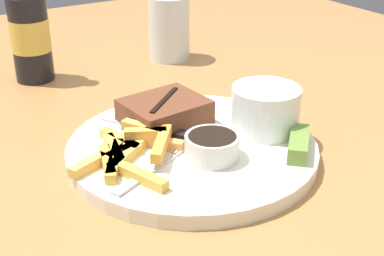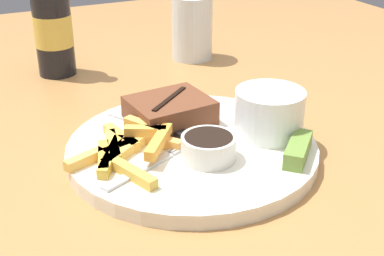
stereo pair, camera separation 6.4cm
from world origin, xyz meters
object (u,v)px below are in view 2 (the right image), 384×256
Objects in this scene: knife_utensil at (170,131)px; dipping_sauce_cup at (211,146)px; pickle_spear at (298,150)px; beer_bottle at (53,28)px; steak_portion at (171,110)px; coleslaw_cup at (269,110)px; drinking_glass at (192,28)px; dinner_plate at (192,149)px; fork_utensil at (145,167)px.

dipping_sauce_cup is at bearing 162.36° from knife_utensil.
beer_bottle is (-0.18, 0.45, 0.05)m from pickle_spear.
dipping_sauce_cup is at bearing -89.45° from steak_portion.
knife_utensil is at bearing 131.25° from pickle_spear.
pickle_spear is 0.48m from beer_bottle.
steak_portion reaches higher than dipping_sauce_cup.
coleslaw_cup is 0.76× the size of drinking_glass.
coleslaw_cup is at bearing -10.57° from dinner_plate.
pickle_spear is at bearing -42.08° from dinner_plate.
dinner_plate is 4.57× the size of pickle_spear.
steak_portion is at bearing -120.67° from drinking_glass.
pickle_spear is (0.09, -0.15, -0.01)m from steak_portion.
pickle_spear is at bearing -58.75° from steak_portion.
knife_utensil is 1.34× the size of drinking_glass.
knife_utensil is at bearing -120.19° from drinking_glass.
drinking_glass is (0.17, 0.30, 0.04)m from knife_utensil.
fork_utensil is at bearing -175.05° from coleslaw_cup.
dinner_plate is 0.38m from drinking_glass.
drinking_glass reaches higher than pickle_spear.
pickle_spear reaches higher than knife_utensil.
beer_bottle is 0.25m from drinking_glass.
beer_bottle is at bearing -16.76° from knife_utensil.
fork_utensil is 1.12× the size of drinking_glass.
beer_bottle is (-0.18, 0.38, 0.03)m from coleslaw_cup.
steak_portion is at bearing -74.25° from beer_bottle.
beer_bottle reaches higher than pickle_spear.
dipping_sauce_cup is 0.42m from beer_bottle.
drinking_glass is (0.07, 0.36, 0.01)m from coleslaw_cup.
dinner_plate is 1.98× the size of knife_utensil.
beer_bottle is (-0.07, 0.32, 0.06)m from knife_utensil.
drinking_glass is (0.24, -0.02, -0.02)m from beer_bottle.
drinking_glass is at bearing 80.84° from pickle_spear.
drinking_glass is (0.24, 0.37, 0.04)m from fork_utensil.
pickle_spear is at bearing -167.43° from knife_utensil.
knife_utensil reaches higher than fork_utensil.
dipping_sauce_cup is 0.55× the size of drinking_glass.
beer_bottle is 1.95× the size of drinking_glass.
coleslaw_cup is 0.13m from knife_utensil.
drinking_glass is at bearing 79.61° from coleslaw_cup.
coleslaw_cup is at bearing -41.82° from steak_portion.
beer_bottle is at bearing 101.74° from dipping_sauce_cup.
knife_utensil is at bearing 24.91° from fork_utensil.
beer_bottle is at bearing 111.43° from pickle_spear.
coleslaw_cup is 0.36m from drinking_glass.
fork_utensil is at bearing -155.79° from dinner_plate.
knife_utensil is at bearing 109.07° from dinner_plate.
beer_bottle is at bearing 105.75° from steak_portion.
knife_utensil is (-0.01, 0.04, 0.01)m from dinner_plate.
drinking_glass is at bearing 33.36° from fork_utensil.
dipping_sauce_cup is (0.00, -0.04, 0.02)m from dinner_plate.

